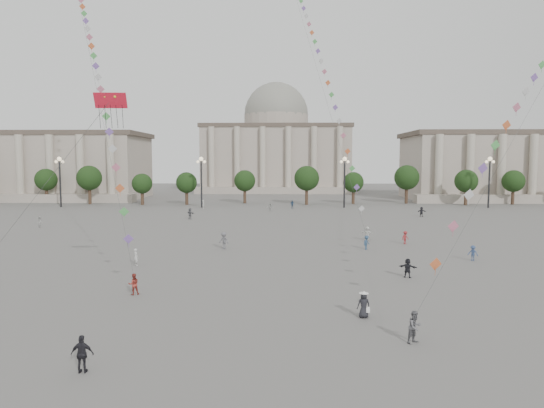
{
  "coord_description": "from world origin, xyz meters",
  "views": [
    {
      "loc": [
        1.94,
        -31.42,
        9.75
      ],
      "look_at": [
        1.05,
        12.0,
        5.9
      ],
      "focal_mm": 32.0,
      "sensor_mm": 36.0,
      "label": 1
    }
  ],
  "objects": [
    {
      "name": "person_crowd_10",
      "position": [
        -14.32,
        68.0,
        0.88
      ],
      "size": [
        0.56,
        0.72,
        1.76
      ],
      "primitive_type": "imported",
      "rotation": [
        0.0,
        0.0,
        1.8
      ],
      "color": "silver",
      "rests_on": "ground"
    },
    {
      "name": "lamp_post_far_east",
      "position": [
        45.0,
        70.0,
        7.35
      ],
      "size": [
        2.0,
        0.9,
        10.65
      ],
      "color": "#262628",
      "rests_on": "ground"
    },
    {
      "name": "tourist_4",
      "position": [
        -7.26,
        -10.0,
        0.89
      ],
      "size": [
        1.06,
        0.48,
        1.77
      ],
      "primitive_type": "imported",
      "rotation": [
        0.0,
        0.0,
        3.19
      ],
      "color": "black",
      "rests_on": "ground"
    },
    {
      "name": "kite_train_mid",
      "position": [
        6.21,
        43.62,
        28.84
      ],
      "size": [
        10.27,
        41.2,
        65.85
      ],
      "color": "#3F3F3F",
      "rests_on": "ground"
    },
    {
      "name": "kite_flyer_0",
      "position": [
        -8.89,
        3.09,
        0.79
      ],
      "size": [
        0.95,
        0.87,
        1.57
      ],
      "primitive_type": "imported",
      "rotation": [
        0.0,
        0.0,
        3.59
      ],
      "color": "maroon",
      "rests_on": "ground"
    },
    {
      "name": "person_crowd_14",
      "position": [
        20.67,
        15.78,
        0.77
      ],
      "size": [
        1.14,
        1.03,
        1.53
      ],
      "primitive_type": "imported",
      "rotation": [
        0.0,
        0.0,
        5.68
      ],
      "color": "navy",
      "rests_on": "ground"
    },
    {
      "name": "lamp_post_far_west",
      "position": [
        -45.0,
        70.0,
        7.35
      ],
      "size": [
        2.0,
        0.9,
        10.65
      ],
      "color": "#262628",
      "rests_on": "ground"
    },
    {
      "name": "person_crowd_3",
      "position": [
        12.5,
        8.75,
        0.82
      ],
      "size": [
        1.58,
        1.07,
        1.63
      ],
      "primitive_type": "imported",
      "rotation": [
        0.0,
        0.0,
        2.71
      ],
      "color": "black",
      "rests_on": "ground"
    },
    {
      "name": "dragon_kite",
      "position": [
        -9.98,
        2.15,
        13.12
      ],
      "size": [
        6.89,
        1.83,
        17.12
      ],
      "color": "red",
      "rests_on": "ground"
    },
    {
      "name": "hall_central",
      "position": [
        0.0,
        129.22,
        14.23
      ],
      "size": [
        48.3,
        34.3,
        35.5
      ],
      "color": "#A99C8E",
      "rests_on": "ground"
    },
    {
      "name": "kite_train_west",
      "position": [
        -20.09,
        24.9,
        23.21
      ],
      "size": [
        21.61,
        40.85,
        61.47
      ],
      "color": "#3F3F3F",
      "rests_on": "ground"
    },
    {
      "name": "person_crowd_13",
      "position": [
        -11.7,
        12.94,
        0.81
      ],
      "size": [
        0.68,
        0.7,
        1.61
      ],
      "primitive_type": "imported",
      "rotation": [
        0.0,
        0.0,
        2.3
      ],
      "color": "silver",
      "rests_on": "ground"
    },
    {
      "name": "tree_row",
      "position": [
        0.0,
        78.0,
        5.39
      ],
      "size": [
        137.12,
        5.12,
        8.0
      ],
      "color": "#39261C",
      "rests_on": "ground"
    },
    {
      "name": "person_crowd_8",
      "position": [
        16.48,
        25.31,
        0.77
      ],
      "size": [
        1.15,
        1.0,
        1.54
      ],
      "primitive_type": "imported",
      "rotation": [
        0.0,
        0.0,
        0.54
      ],
      "color": "maroon",
      "rests_on": "ground"
    },
    {
      "name": "kite_flyer_1",
      "position": [
        11.3,
        21.68,
        0.78
      ],
      "size": [
        1.11,
        1.14,
        1.56
      ],
      "primitive_type": "imported",
      "rotation": [
        0.0,
        0.0,
        0.84
      ],
      "color": "#2F4B6B",
      "rests_on": "ground"
    },
    {
      "name": "hat_person",
      "position": [
        7.05,
        -1.82,
        0.87
      ],
      "size": [
        0.87,
        0.63,
        1.69
      ],
      "color": "black",
      "rests_on": "ground"
    },
    {
      "name": "person_crowd_12",
      "position": [
        -13.54,
        49.39,
        0.94
      ],
      "size": [
        1.66,
        1.59,
        1.88
      ],
      "primitive_type": "imported",
      "rotation": [
        0.0,
        0.0,
        2.4
      ],
      "color": "slate",
      "rests_on": "ground"
    },
    {
      "name": "kite_flyer_2",
      "position": [
        9.09,
        -5.99,
        0.88
      ],
      "size": [
        1.08,
        1.02,
        1.76
      ],
      "primitive_type": "imported",
      "rotation": [
        0.0,
        0.0,
        0.56
      ],
      "color": "#58585C",
      "rests_on": "ground"
    },
    {
      "name": "person_crowd_1",
      "position": [
        -33.89,
        39.03,
        0.78
      ],
      "size": [
        0.83,
        0.93,
        1.57
      ],
      "primitive_type": "imported",
      "rotation": [
        0.0,
        0.0,
        1.95
      ],
      "color": "#B0B0AB",
      "rests_on": "ground"
    },
    {
      "name": "lamp_post_mid_east",
      "position": [
        15.0,
        70.0,
        7.35
      ],
      "size": [
        2.0,
        0.9,
        10.65
      ],
      "color": "#262628",
      "rests_on": "ground"
    },
    {
      "name": "person_crowd_7",
      "position": [
        12.48,
        27.94,
        0.86
      ],
      "size": [
        1.67,
        0.89,
        1.72
      ],
      "primitive_type": "imported",
      "rotation": [
        0.0,
        0.0,
        2.89
      ],
      "color": "white",
      "rests_on": "ground"
    },
    {
      "name": "person_crowd_6",
      "position": [
        -4.51,
        21.67,
        0.96
      ],
      "size": [
        1.42,
        1.22,
        1.91
      ],
      "primitive_type": "imported",
      "rotation": [
        0.0,
        0.0,
        5.77
      ],
      "color": "slate",
      "rests_on": "ground"
    },
    {
      "name": "lamp_post_mid_west",
      "position": [
        -15.0,
        70.0,
        7.35
      ],
      "size": [
        2.0,
        0.9,
        10.65
      ],
      "color": "#262628",
      "rests_on": "ground"
    },
    {
      "name": "ground",
      "position": [
        0.0,
        0.0,
        0.0
      ],
      "size": [
        360.0,
        360.0,
        0.0
      ],
      "primitive_type": "plane",
      "color": "#595754",
      "rests_on": "ground"
    },
    {
      "name": "person_crowd_0",
      "position": [
        4.04,
        67.79,
        0.86
      ],
      "size": [
        1.06,
        0.56,
        1.72
      ],
      "primitive_type": "imported",
      "rotation": [
        0.0,
        0.0,
        0.15
      ],
      "color": "#355277",
      "rests_on": "ground"
    },
    {
      "name": "person_crowd_4",
      "position": [
        -0.32,
        62.83,
        0.75
      ],
      "size": [
        1.45,
        1.03,
        1.51
      ],
      "primitive_type": "imported",
      "rotation": [
        0.0,
        0.0,
        3.61
      ],
      "color": "#B6B6B1",
      "rests_on": "ground"
    },
    {
      "name": "person_crowd_9",
      "position": [
        26.5,
        53.72,
        0.88
      ],
      "size": [
        1.7,
        0.85,
        1.75
      ],
      "primitive_type": "imported",
      "rotation": [
        0.0,
        0.0,
        0.21
      ],
      "color": "black",
      "rests_on": "ground"
    }
  ]
}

